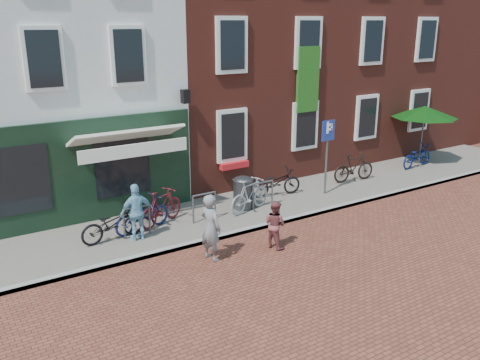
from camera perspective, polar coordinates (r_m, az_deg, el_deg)
ground at (r=14.34m, az=3.64°, el=-5.25°), size 80.00×80.00×0.00m
sidewalk at (r=16.00m, az=3.40°, el=-2.60°), size 24.00×3.00×0.10m
building_stucco at (r=17.92m, az=-23.85°, el=12.73°), size 8.00×8.00×9.00m
building_brick_mid at (r=20.23m, az=-3.41°, el=15.92°), size 6.00×8.00×10.00m
building_brick_right at (r=23.73m, az=9.86°, el=15.92°), size 6.00×8.00×10.00m
filler_right at (r=28.50m, az=19.89°, el=14.38°), size 7.00×8.00×9.00m
litter_bin at (r=15.24m, az=0.34°, el=-1.20°), size 0.58×0.58×1.07m
parking_sign at (r=16.48m, az=9.74°, el=3.96°), size 0.50×0.07×2.43m
parasol at (r=21.20m, az=19.96°, el=7.41°), size 2.53×2.53×2.35m
woman at (r=12.16m, az=-3.30°, el=-5.31°), size 0.53×0.68×1.65m
boy at (r=12.89m, az=3.93°, el=-4.97°), size 0.61×0.70×1.24m
cafe_person at (r=13.27m, az=-11.46°, el=-3.54°), size 0.88×0.37×1.50m
bicycle_0 at (r=13.48m, az=-14.05°, el=-4.76°), size 1.75×0.75×0.90m
bicycle_1 at (r=14.23m, az=-8.79°, el=-3.02°), size 1.70×1.12×0.99m
bicycle_2 at (r=13.92m, az=-10.89°, el=-3.83°), size 1.80×0.98×0.90m
bicycle_3 at (r=15.04m, az=1.10°, el=-1.69°), size 1.72×0.92×0.99m
bicycle_4 at (r=16.41m, az=4.07°, el=-0.26°), size 1.78×0.87×0.90m
bicycle_5 at (r=18.28m, az=12.62°, el=1.37°), size 1.70×0.68×0.99m
bicycle_6 at (r=20.75m, az=19.16°, el=2.58°), size 1.76×0.79×0.90m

